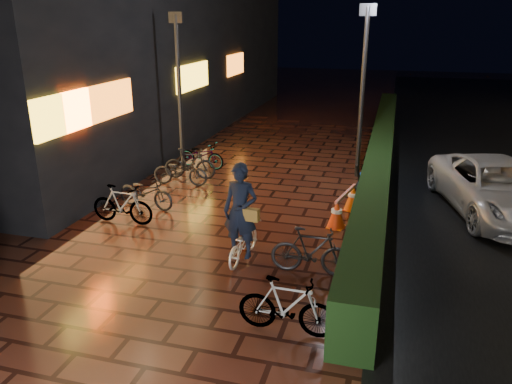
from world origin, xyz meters
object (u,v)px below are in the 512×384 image
(cyclist, at_px, (242,226))
(cart_assembly, at_px, (367,182))
(traffic_barrier, at_px, (345,205))
(van, at_px, (497,188))

(cyclist, xyz_separation_m, cart_assembly, (2.16, 4.01, -0.19))
(traffic_barrier, distance_m, cart_assembly, 1.31)
(van, bearing_deg, traffic_barrier, -173.70)
(van, height_order, traffic_barrier, van)
(cart_assembly, bearing_deg, traffic_barrier, -108.68)
(van, relative_size, traffic_barrier, 2.87)
(van, xyz_separation_m, traffic_barrier, (-3.55, -1.31, -0.33))
(cyclist, bearing_deg, traffic_barrier, 57.87)
(van, distance_m, cyclist, 6.70)
(traffic_barrier, bearing_deg, cyclist, -122.13)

